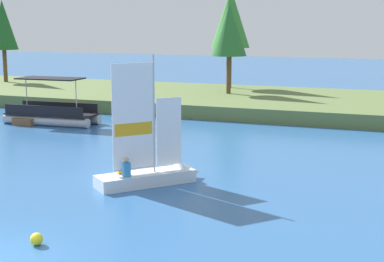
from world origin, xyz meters
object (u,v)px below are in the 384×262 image
(shoreline_tree_centre, at_px, (229,30))
(sailboat, at_px, (158,171))
(shoreline_tree_left, at_px, (3,25))
(channel_buoy, at_px, (37,239))
(shoreline_tree_midleft, at_px, (231,18))
(wooden_dock, at_px, (52,115))
(pontoon_boat, at_px, (52,113))

(shoreline_tree_centre, distance_m, sailboat, 24.12)
(shoreline_tree_left, relative_size, sailboat, 1.36)
(shoreline_tree_left, xyz_separation_m, sailboat, (26.91, -24.44, -5.71))
(channel_buoy, bearing_deg, shoreline_tree_left, 129.50)
(shoreline_tree_left, xyz_separation_m, shoreline_tree_midleft, (21.20, 2.86, 0.63))
(sailboat, bearing_deg, shoreline_tree_midleft, 51.90)
(shoreline_tree_midleft, bearing_deg, sailboat, -78.18)
(shoreline_tree_midleft, bearing_deg, shoreline_tree_centre, -73.71)
(shoreline_tree_midleft, relative_size, shoreline_tree_centre, 1.19)
(shoreline_tree_midleft, distance_m, sailboat, 28.61)
(shoreline_tree_midleft, bearing_deg, wooden_dock, -118.85)
(shoreline_tree_midleft, height_order, wooden_dock, shoreline_tree_midleft)
(channel_buoy, bearing_deg, sailboat, 86.77)
(wooden_dock, bearing_deg, shoreline_tree_centre, 48.21)
(shoreline_tree_midleft, height_order, sailboat, shoreline_tree_midleft)
(shoreline_tree_midleft, height_order, shoreline_tree_centre, shoreline_tree_midleft)
(shoreline_tree_left, distance_m, sailboat, 36.80)
(shoreline_tree_midleft, distance_m, channel_buoy, 36.00)
(shoreline_tree_midleft, bearing_deg, channel_buoy, -81.42)
(shoreline_tree_left, relative_size, shoreline_tree_midleft, 0.91)
(wooden_dock, relative_size, channel_buoy, 18.07)
(wooden_dock, bearing_deg, shoreline_tree_midleft, 61.15)
(shoreline_tree_centre, relative_size, sailboat, 1.26)
(wooden_dock, xyz_separation_m, pontoon_boat, (1.36, -2.03, 0.45))
(shoreline_tree_left, distance_m, shoreline_tree_centre, 22.48)
(sailboat, bearing_deg, shoreline_tree_left, 87.84)
(channel_buoy, bearing_deg, shoreline_tree_midleft, 98.58)
(shoreline_tree_midleft, xyz_separation_m, channel_buoy, (5.28, -34.99, -6.62))
(wooden_dock, distance_m, sailboat, 18.72)
(shoreline_tree_centre, xyz_separation_m, wooden_dock, (-9.30, -10.40, -5.66))
(sailboat, bearing_deg, shoreline_tree_centre, 51.07)
(sailboat, relative_size, channel_buoy, 14.72)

